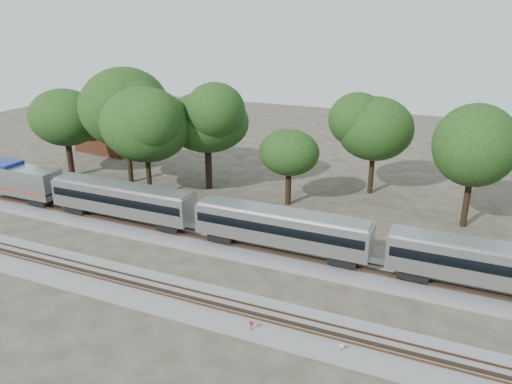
% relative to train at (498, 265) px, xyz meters
% --- Properties ---
extents(ground, '(160.00, 160.00, 0.00)m').
position_rel_train_xyz_m(ground, '(-20.23, -6.00, -3.04)').
color(ground, '#383328').
rests_on(ground, ground).
extents(track_far, '(160.00, 5.00, 0.73)m').
position_rel_train_xyz_m(track_far, '(-20.23, -0.00, -2.83)').
color(track_far, slate).
rests_on(track_far, ground).
extents(track_near, '(160.00, 5.00, 0.73)m').
position_rel_train_xyz_m(track_near, '(-20.23, -10.00, -2.83)').
color(track_near, slate).
rests_on(track_near, ground).
extents(train, '(119.73, 2.91, 4.29)m').
position_rel_train_xyz_m(train, '(0.00, 0.00, 0.00)').
color(train, '#AAADB2').
rests_on(train, ground).
extents(switch_stand_red, '(0.35, 0.07, 1.12)m').
position_rel_train_xyz_m(switch_stand_red, '(-15.32, -11.76, -2.33)').
color(switch_stand_red, '#512D19').
rests_on(switch_stand_red, ground).
extents(switch_stand_white, '(0.29, 0.06, 0.92)m').
position_rel_train_xyz_m(switch_stand_white, '(-9.04, -11.45, -2.45)').
color(switch_stand_white, '#512D19').
rests_on(switch_stand_white, ground).
extents(switch_lever, '(0.56, 0.42, 0.30)m').
position_rel_train_xyz_m(switch_lever, '(-15.38, -11.33, -2.89)').
color(switch_lever, '#512D19').
rests_on(switch_lever, ground).
extents(brick_building, '(10.93, 8.25, 4.91)m').
position_rel_train_xyz_m(brick_building, '(-55.80, 23.79, -0.56)').
color(brick_building, brown).
rests_on(brick_building, ground).
extents(tree_0, '(8.15, 8.15, 11.49)m').
position_rel_train_xyz_m(tree_0, '(-52.49, 10.87, 4.96)').
color(tree_0, black).
rests_on(tree_0, ground).
extents(tree_1, '(10.03, 10.03, 14.13)m').
position_rel_train_xyz_m(tree_1, '(-43.39, 11.89, 6.81)').
color(tree_1, black).
rests_on(tree_1, ground).
extents(tree_2, '(8.99, 8.99, 12.67)m').
position_rel_train_xyz_m(tree_2, '(-37.89, 8.35, 5.79)').
color(tree_2, black).
rests_on(tree_2, ground).
extents(tree_3, '(8.66, 8.66, 12.21)m').
position_rel_train_xyz_m(tree_3, '(-32.79, 13.87, 5.47)').
color(tree_3, black).
rests_on(tree_3, ground).
extents(tree_4, '(6.33, 6.33, 8.93)m').
position_rel_train_xyz_m(tree_4, '(-21.72, 12.70, 3.16)').
color(tree_4, black).
rests_on(tree_4, ground).
extents(tree_5, '(8.22, 8.22, 11.58)m').
position_rel_train_xyz_m(tree_5, '(-13.79, 20.41, 5.03)').
color(tree_5, black).
rests_on(tree_5, ground).
extents(tree_6, '(8.85, 8.85, 12.48)m').
position_rel_train_xyz_m(tree_6, '(-2.75, 14.21, 5.66)').
color(tree_6, black).
rests_on(tree_6, ground).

